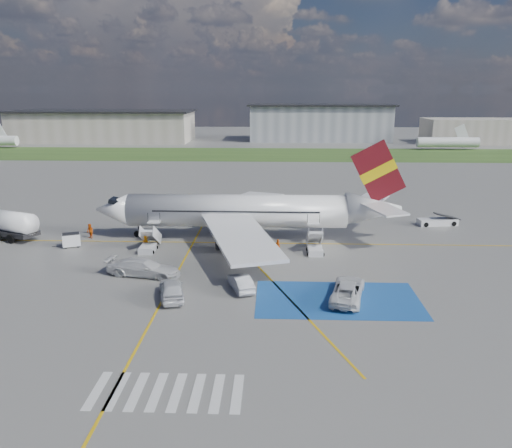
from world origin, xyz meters
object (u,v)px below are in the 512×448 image
object	(u,v)px
airliner	(249,211)
fuel_tanker	(2,226)
belt_loader	(438,222)
car_silver_b	(241,282)
van_white_a	(348,287)
gpu_cart	(71,241)
car_silver_a	(172,289)
van_white_b	(143,265)

from	to	relation	value
airliner	fuel_tanker	bearing A→B (deg)	-178.23
belt_loader	car_silver_b	xyz separation A→B (m)	(-24.63, -23.15, 0.29)
van_white_a	fuel_tanker	bearing A→B (deg)	-9.08
gpu_cart	car_silver_a	distance (m)	20.11
car_silver_b	van_white_a	xyz separation A→B (m)	(9.36, -1.42, 0.31)
gpu_cart	car_silver_a	bearing A→B (deg)	-67.19
car_silver_b	van_white_b	distance (m)	10.15
airliner	gpu_cart	world-z (taller)	airliner
car_silver_a	van_white_b	world-z (taller)	van_white_b
belt_loader	van_white_a	xyz separation A→B (m)	(-15.28, -24.57, 0.59)
fuel_tanker	van_white_a	size ratio (longest dim) A/B	1.93
airliner	car_silver_b	size ratio (longest dim) A/B	8.65
belt_loader	car_silver_a	bearing A→B (deg)	-149.48
airliner	van_white_a	bearing A→B (deg)	-61.90
fuel_tanker	belt_loader	size ratio (longest dim) A/B	1.82
airliner	van_white_b	distance (m)	16.31
belt_loader	van_white_b	distance (m)	39.66
airliner	car_silver_b	world-z (taller)	airliner
van_white_a	van_white_b	size ratio (longest dim) A/B	0.98
car_silver_b	van_white_b	bearing A→B (deg)	-38.61
airliner	car_silver_a	distance (m)	19.33
airliner	van_white_b	size ratio (longest dim) A/B	6.69
gpu_cart	belt_loader	distance (m)	46.21
airliner	belt_loader	size ratio (longest dim) A/B	6.46
belt_loader	van_white_b	bearing A→B (deg)	-158.94
fuel_tanker	gpu_cart	distance (m)	10.38
fuel_tanker	car_silver_b	bearing A→B (deg)	-4.30
car_silver_b	airliner	bearing A→B (deg)	-110.16
fuel_tanker	car_silver_b	size ratio (longest dim) A/B	2.43
van_white_b	belt_loader	bearing A→B (deg)	-48.48
airliner	belt_loader	xyz separation A→B (m)	(24.67, 6.98, -2.98)
van_white_b	van_white_a	bearing A→B (deg)	-92.35
gpu_cart	belt_loader	xyz separation A→B (m)	(44.83, 11.21, -0.31)
car_silver_a	van_white_b	bearing A→B (deg)	-69.02
car_silver_a	car_silver_b	size ratio (longest dim) A/B	1.17
belt_loader	car_silver_b	size ratio (longest dim) A/B	1.34
belt_loader	car_silver_b	world-z (taller)	belt_loader
airliner	gpu_cart	bearing A→B (deg)	-168.17
gpu_cart	belt_loader	bearing A→B (deg)	-8.83
fuel_tanker	van_white_b	world-z (taller)	fuel_tanker
fuel_tanker	van_white_b	size ratio (longest dim) A/B	1.88
airliner	belt_loader	distance (m)	25.81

